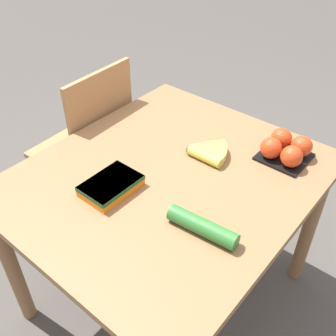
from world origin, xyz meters
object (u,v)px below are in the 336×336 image
Objects in this scene: chair at (90,148)px; tomato_pack at (286,148)px; banana_bunch at (207,152)px; carrot_bag at (111,185)px; cucumber_near at (202,227)px.

chair is 0.98m from tomato_pack.
tomato_pack is (0.18, -0.24, 0.03)m from banana_bunch.
cucumber_near is (0.04, -0.36, 0.00)m from carrot_bag.
chair is 5.30× the size of tomato_pack.
cucumber_near is at bearing -146.60° from banana_bunch.
chair is at bearing 72.21° from cucumber_near.
tomato_pack is at bearing -52.65° from banana_bunch.
banana_bunch is at bearing 33.40° from cucumber_near.
carrot_bag is at bearing 55.66° from chair.
chair is 4.01× the size of cucumber_near.
banana_bunch is (0.05, -0.67, 0.27)m from chair.
carrot_bag is at bearing 160.03° from banana_bunch.
chair is 5.86× the size of banana_bunch.
carrot_bag reaches higher than banana_bunch.
banana_bunch is at bearing -19.97° from carrot_bag.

